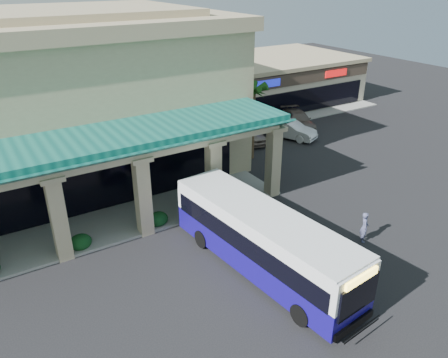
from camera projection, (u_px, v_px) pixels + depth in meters
ground at (240, 262)px, 22.37m from camera, size 110.00×110.00×0.00m
main_building at (3, 104)px, 28.36m from camera, size 30.80×14.80×11.35m
arcade at (40, 199)px, 22.53m from camera, size 30.00×6.20×5.70m
strip_mall at (255, 81)px, 48.28m from camera, size 22.50×12.50×4.90m
palm_0 at (253, 118)px, 33.43m from camera, size 2.40×2.40×6.60m
palm_1 at (242, 112)px, 36.38m from camera, size 2.40×2.40×5.80m
broadleaf_tree at (193, 107)px, 39.46m from camera, size 2.60×2.60×4.81m
transit_bus at (262, 242)px, 21.18m from camera, size 3.85×11.86×3.25m
pedestrian at (364, 227)px, 23.80m from camera, size 0.73×0.76×1.76m
car_silver at (249, 132)px, 38.04m from camera, size 2.84×4.92×1.57m
car_white at (290, 129)px, 38.73m from camera, size 3.46×5.04×1.57m
car_red at (298, 120)px, 41.18m from camera, size 3.92×5.77×1.55m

